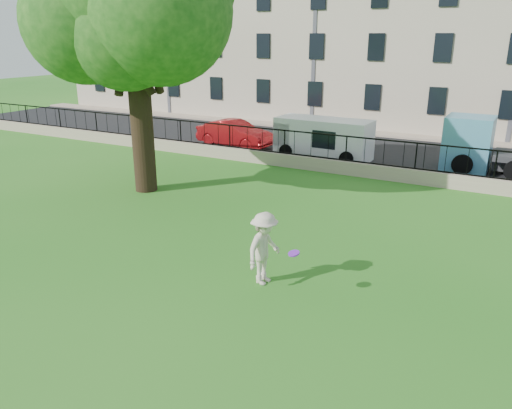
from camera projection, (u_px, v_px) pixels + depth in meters
The scene contains 10 objects.
ground at pixel (185, 287), 12.30m from camera, with size 120.00×120.00×0.00m, color #26741B.
retaining_wall at pixel (345, 167), 22.18m from camera, with size 50.00×0.40×0.60m, color tan.
iron_railing at pixel (346, 149), 21.91m from camera, with size 50.00×0.05×1.13m.
street at pixel (374, 153), 26.19m from camera, with size 60.00×9.00×0.01m, color black.
sidewalk at pixel (398, 136), 30.50m from camera, with size 60.00×1.40×0.12m, color tan.
building_row at pixel (428, 19), 33.00m from camera, with size 56.40×10.40×13.80m.
man at pixel (264, 248), 12.21m from camera, with size 1.20×0.69×1.86m, color beige.
frisbee at pixel (294, 253), 11.33m from camera, with size 0.27×0.27×0.03m, color purple.
red_sedan at pixel (235, 134), 27.55m from camera, with size 1.53×4.38×1.44m, color red.
white_van at pixel (323, 139), 24.86m from camera, with size 4.72×1.84×1.98m, color white.
Camera 1 is at (6.79, -8.82, 5.88)m, focal length 35.00 mm.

